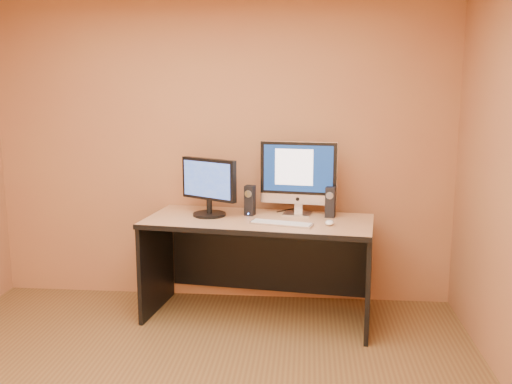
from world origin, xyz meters
TOP-DOWN VIEW (x-y plane):
  - walls at (0.00, 0.00)m, footprint 4.00×4.00m
  - desk at (0.37, 1.51)m, footprint 1.87×1.00m
  - imac at (0.67, 1.72)m, footprint 0.67×0.33m
  - second_monitor at (-0.04, 1.60)m, footprint 0.60×0.50m
  - speaker_left at (0.29, 1.65)m, footprint 0.09×0.10m
  - speaker_right at (0.94, 1.64)m, footprint 0.09×0.09m
  - keyboard at (0.56, 1.35)m, footprint 0.50×0.25m
  - mouse at (0.92, 1.37)m, footprint 0.08×0.12m
  - cable_a at (0.67, 1.79)m, footprint 0.09×0.24m
  - cable_b at (0.57, 1.85)m, footprint 0.14×0.15m

SIDE VIEW (x-z plane):
  - desk at x=0.37m, z-range 0.00..0.83m
  - cable_a at x=0.67m, z-range 0.83..0.84m
  - cable_b at x=0.57m, z-range 0.83..0.84m
  - keyboard at x=0.56m, z-range 0.83..0.85m
  - mouse at x=0.92m, z-range 0.83..0.87m
  - speaker_left at x=0.29m, z-range 0.83..1.07m
  - speaker_right at x=0.94m, z-range 0.83..1.07m
  - second_monitor at x=-0.04m, z-range 0.83..1.30m
  - imac at x=0.67m, z-range 0.83..1.44m
  - walls at x=0.00m, z-range 0.00..2.60m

